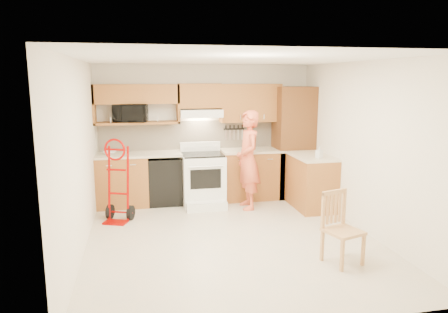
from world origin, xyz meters
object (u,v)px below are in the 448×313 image
object	(u,v)px
dining_chair	(343,229)
person	(248,160)
range	(203,175)
hand_truck	(116,185)
microwave	(131,113)

from	to	relation	value
dining_chair	person	bearing A→B (deg)	85.91
range	hand_truck	xyz separation A→B (m)	(-1.48, -0.60, 0.05)
range	microwave	bearing A→B (deg)	162.06
microwave	person	world-z (taller)	microwave
range	hand_truck	size ratio (longest dim) A/B	0.91
microwave	dining_chair	world-z (taller)	microwave
microwave	person	xyz separation A→B (m)	(1.97, -0.74, -0.79)
microwave	dining_chair	distance (m)	4.21
hand_truck	range	bearing A→B (deg)	43.80
person	hand_truck	distance (m)	2.25
microwave	range	size ratio (longest dim) A/B	0.53
range	dining_chair	bearing A→B (deg)	-64.76
range	hand_truck	world-z (taller)	hand_truck
person	dining_chair	world-z (taller)	person
hand_truck	dining_chair	size ratio (longest dim) A/B	1.35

